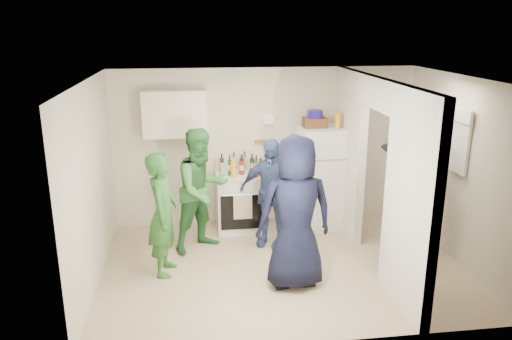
# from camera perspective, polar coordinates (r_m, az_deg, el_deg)

# --- Properties ---
(floor) EXTENTS (4.80, 4.80, 0.00)m
(floor) POSITION_cam_1_polar(r_m,az_deg,el_deg) (6.87, 3.13, -10.91)
(floor) COLOR #C4AB8A
(floor) RESTS_ON ground
(wall_back) EXTENTS (4.80, 0.00, 4.80)m
(wall_back) POSITION_cam_1_polar(r_m,az_deg,el_deg) (8.00, 1.03, 2.71)
(wall_back) COLOR silver
(wall_back) RESTS_ON floor
(wall_front) EXTENTS (4.80, 0.00, 4.80)m
(wall_front) POSITION_cam_1_polar(r_m,az_deg,el_deg) (4.83, 7.10, -6.88)
(wall_front) COLOR silver
(wall_front) RESTS_ON floor
(wall_left) EXTENTS (0.00, 3.40, 3.40)m
(wall_left) POSITION_cam_1_polar(r_m,az_deg,el_deg) (6.40, -18.32, -1.71)
(wall_left) COLOR silver
(wall_left) RESTS_ON floor
(wall_right) EXTENTS (0.00, 3.40, 3.40)m
(wall_right) POSITION_cam_1_polar(r_m,az_deg,el_deg) (7.23, 22.35, -0.08)
(wall_right) COLOR silver
(wall_right) RESTS_ON floor
(ceiling) EXTENTS (4.80, 4.80, 0.00)m
(ceiling) POSITION_cam_1_polar(r_m,az_deg,el_deg) (6.13, 3.50, 10.31)
(ceiling) COLOR white
(ceiling) RESTS_ON wall_back
(partition_pier_back) EXTENTS (0.12, 1.20, 2.50)m
(partition_pier_back) POSITION_cam_1_polar(r_m,az_deg,el_deg) (7.71, 10.56, 1.89)
(partition_pier_back) COLOR silver
(partition_pier_back) RESTS_ON floor
(partition_pier_front) EXTENTS (0.12, 1.20, 2.50)m
(partition_pier_front) POSITION_cam_1_polar(r_m,az_deg,el_deg) (5.75, 17.25, -3.64)
(partition_pier_front) COLOR silver
(partition_pier_front) RESTS_ON floor
(partition_header) EXTENTS (0.12, 1.00, 0.40)m
(partition_header) POSITION_cam_1_polar(r_m,az_deg,el_deg) (6.49, 14.03, 8.42)
(partition_header) COLOR silver
(partition_header) RESTS_ON partition_pier_back
(stove) EXTENTS (0.77, 0.64, 0.91)m
(stove) POSITION_cam_1_polar(r_m,az_deg,el_deg) (7.87, -1.79, -3.58)
(stove) COLOR white
(stove) RESTS_ON floor
(upper_cabinet) EXTENTS (0.95, 0.34, 0.70)m
(upper_cabinet) POSITION_cam_1_polar(r_m,az_deg,el_deg) (7.62, -9.28, 6.40)
(upper_cabinet) COLOR silver
(upper_cabinet) RESTS_ON wall_back
(fridge) EXTENTS (0.66, 0.64, 1.61)m
(fridge) POSITION_cam_1_polar(r_m,az_deg,el_deg) (7.95, 7.30, -0.87)
(fridge) COLOR white
(fridge) RESTS_ON floor
(wicker_basket) EXTENTS (0.35, 0.25, 0.15)m
(wicker_basket) POSITION_cam_1_polar(r_m,az_deg,el_deg) (7.76, 6.73, 5.42)
(wicker_basket) COLOR brown
(wicker_basket) RESTS_ON fridge
(blue_bowl) EXTENTS (0.24, 0.24, 0.11)m
(blue_bowl) POSITION_cam_1_polar(r_m,az_deg,el_deg) (7.73, 6.76, 6.37)
(blue_bowl) COLOR navy
(blue_bowl) RESTS_ON wicker_basket
(yellow_cup_stack_top) EXTENTS (0.09, 0.09, 0.25)m
(yellow_cup_stack_top) POSITION_cam_1_polar(r_m,az_deg,el_deg) (7.69, 9.33, 5.60)
(yellow_cup_stack_top) COLOR #FFA515
(yellow_cup_stack_top) RESTS_ON fridge
(wall_clock) EXTENTS (0.22, 0.02, 0.22)m
(wall_clock) POSITION_cam_1_polar(r_m,az_deg,el_deg) (7.90, 1.42, 5.85)
(wall_clock) COLOR white
(wall_clock) RESTS_ON wall_back
(spice_shelf) EXTENTS (0.35, 0.08, 0.03)m
(spice_shelf) POSITION_cam_1_polar(r_m,az_deg,el_deg) (7.93, 1.08, 3.32)
(spice_shelf) COLOR olive
(spice_shelf) RESTS_ON wall_back
(nook_window) EXTENTS (0.03, 0.70, 0.80)m
(nook_window) POSITION_cam_1_polar(r_m,az_deg,el_deg) (7.29, 21.79, 3.37)
(nook_window) COLOR black
(nook_window) RESTS_ON wall_right
(nook_window_frame) EXTENTS (0.04, 0.76, 0.86)m
(nook_window_frame) POSITION_cam_1_polar(r_m,az_deg,el_deg) (7.28, 21.68, 3.37)
(nook_window_frame) COLOR white
(nook_window_frame) RESTS_ON wall_right
(nook_valance) EXTENTS (0.04, 0.82, 0.18)m
(nook_valance) POSITION_cam_1_polar(r_m,az_deg,el_deg) (7.20, 21.80, 6.08)
(nook_valance) COLOR white
(nook_valance) RESTS_ON wall_right
(yellow_cup_stack_stove) EXTENTS (0.09, 0.09, 0.25)m
(yellow_cup_stack_stove) POSITION_cam_1_polar(r_m,az_deg,el_deg) (7.47, -2.57, -0.00)
(yellow_cup_stack_stove) COLOR #FDA315
(yellow_cup_stack_stove) RESTS_ON stove
(red_cup) EXTENTS (0.09, 0.09, 0.12)m
(red_cup) POSITION_cam_1_polar(r_m,az_deg,el_deg) (7.54, -0.00, -0.34)
(red_cup) COLOR #BB2B0C
(red_cup) RESTS_ON stove
(person_green_left) EXTENTS (0.47, 0.64, 1.62)m
(person_green_left) POSITION_cam_1_polar(r_m,az_deg,el_deg) (6.49, -10.56, -5.00)
(person_green_left) COLOR #306A2A
(person_green_left) RESTS_ON floor
(person_green_center) EXTENTS (1.09, 1.04, 1.77)m
(person_green_center) POSITION_cam_1_polar(r_m,az_deg,el_deg) (7.09, -6.17, -2.28)
(person_green_center) COLOR #367B40
(person_green_center) RESTS_ON floor
(person_denim) EXTENTS (1.01, 0.80, 1.60)m
(person_denim) POSITION_cam_1_polar(r_m,az_deg,el_deg) (7.18, 1.66, -2.66)
(person_denim) COLOR #3B5581
(person_denim) RESTS_ON floor
(person_navy) EXTENTS (0.97, 0.67, 1.91)m
(person_navy) POSITION_cam_1_polar(r_m,az_deg,el_deg) (6.05, 4.52, -4.90)
(person_navy) COLOR black
(person_navy) RESTS_ON floor
(person_nook) EXTENTS (1.06, 1.32, 1.78)m
(person_nook) POSITION_cam_1_polar(r_m,az_deg,el_deg) (7.12, 16.40, -2.78)
(person_nook) COLOR black
(person_nook) RESTS_ON floor
(bottle_a) EXTENTS (0.07, 0.07, 0.29)m
(bottle_a) POSITION_cam_1_polar(r_m,az_deg,el_deg) (7.80, -3.94, 0.83)
(bottle_a) COLOR brown
(bottle_a) RESTS_ON stove
(bottle_b) EXTENTS (0.06, 0.06, 0.32)m
(bottle_b) POSITION_cam_1_polar(r_m,az_deg,el_deg) (7.58, -3.03, 0.53)
(bottle_b) COLOR #1B5331
(bottle_b) RESTS_ON stove
(bottle_c) EXTENTS (0.06, 0.06, 0.30)m
(bottle_c) POSITION_cam_1_polar(r_m,az_deg,el_deg) (7.83, -2.53, 0.98)
(bottle_c) COLOR silver
(bottle_c) RESTS_ON stove
(bottle_d) EXTENTS (0.08, 0.08, 0.28)m
(bottle_d) POSITION_cam_1_polar(r_m,az_deg,el_deg) (7.64, -1.65, 0.50)
(bottle_d) COLOR maroon
(bottle_d) RESTS_ON stove
(bottle_e) EXTENTS (0.06, 0.06, 0.30)m
(bottle_e) POSITION_cam_1_polar(r_m,az_deg,el_deg) (7.87, -1.28, 1.08)
(bottle_e) COLOR #999FAA
(bottle_e) RESTS_ON stove
(bottle_f) EXTENTS (0.07, 0.07, 0.31)m
(bottle_f) POSITION_cam_1_polar(r_m,az_deg,el_deg) (7.72, -0.46, 0.78)
(bottle_f) COLOR #123417
(bottle_f) RESTS_ON stove
(bottle_g) EXTENTS (0.06, 0.06, 0.25)m
(bottle_g) POSITION_cam_1_polar(r_m,az_deg,el_deg) (7.85, 0.03, 0.82)
(bottle_g) COLOR #905D2F
(bottle_g) RESTS_ON stove
(bottle_h) EXTENTS (0.07, 0.07, 0.28)m
(bottle_h) POSITION_cam_1_polar(r_m,az_deg,el_deg) (7.56, -3.87, 0.30)
(bottle_h) COLOR #ABAEB7
(bottle_h) RESTS_ON stove
(bottle_i) EXTENTS (0.08, 0.08, 0.27)m
(bottle_i) POSITION_cam_1_polar(r_m,az_deg,el_deg) (7.80, -1.63, 0.81)
(bottle_i) COLOR #623410
(bottle_i) RESTS_ON stove
(bottle_j) EXTENTS (0.07, 0.07, 0.27)m
(bottle_j) POSITION_cam_1_polar(r_m,az_deg,el_deg) (7.62, 0.54, 0.41)
(bottle_j) COLOR #1E5932
(bottle_j) RESTS_ON stove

